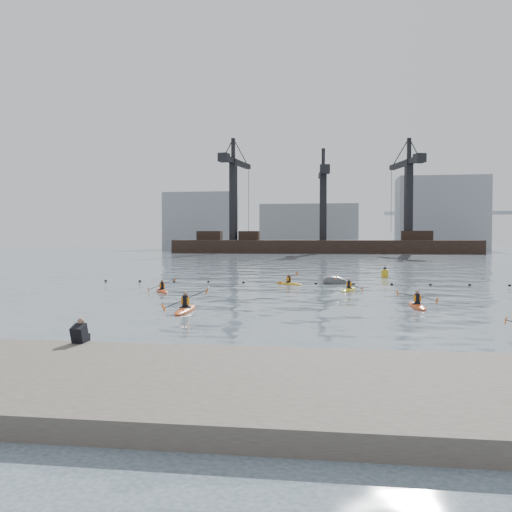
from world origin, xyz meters
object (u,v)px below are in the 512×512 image
at_px(kayaker_3, 349,289).
at_px(nav_buoy, 385,273).
at_px(kayaker_2, 162,290).
at_px(kayaker_0, 185,309).
at_px(mooring_buoy, 336,284).
at_px(kayaker_4, 417,305).
at_px(kayaker_5, 289,283).

bearing_deg(kayaker_3, nav_buoy, 91.61).
height_order(kayaker_2, kayaker_3, kayaker_3).
height_order(kayaker_3, nav_buoy, nav_buoy).
relative_size(kayaker_0, mooring_buoy, 1.53).
xyz_separation_m(kayaker_3, mooring_buoy, (-0.85, 5.59, -0.09)).
height_order(kayaker_0, kayaker_2, kayaker_0).
height_order(kayaker_2, kayaker_4, kayaker_2).
distance_m(kayaker_4, nav_buoy, 22.47).
relative_size(kayaker_2, kayaker_3, 0.95).
relative_size(kayaker_5, mooring_buoy, 1.12).
height_order(kayaker_2, nav_buoy, nav_buoy).
bearing_deg(kayaker_5, kayaker_3, -92.74).
bearing_deg(kayaker_0, kayaker_5, 74.41).
distance_m(kayaker_0, kayaker_2, 10.36).
bearing_deg(mooring_buoy, kayaker_4, -73.56).
xyz_separation_m(kayaker_5, nav_buoy, (8.44, 9.22, 0.27)).
xyz_separation_m(kayaker_2, nav_buoy, (16.73, 16.34, 0.27)).
bearing_deg(kayaker_0, nav_buoy, 62.22).
xyz_separation_m(kayaker_2, mooring_buoy, (12.11, 8.28, -0.09)).
relative_size(mooring_buoy, nav_buoy, 1.96).
bearing_deg(kayaker_3, kayaker_4, -51.89).
xyz_separation_m(kayaker_3, kayaker_4, (3.39, -8.81, 0.01)).
height_order(kayaker_3, kayaker_4, kayaker_3).
bearing_deg(kayaker_5, nav_buoy, -1.68).
xyz_separation_m(kayaker_4, kayaker_5, (-8.07, 13.25, -0.01)).
relative_size(kayaker_2, kayaker_4, 0.87).
distance_m(kayaker_3, kayaker_5, 6.45).
bearing_deg(kayaker_4, kayaker_0, 12.17).
bearing_deg(kayaker_5, kayaker_0, -152.78).
distance_m(kayaker_2, kayaker_4, 17.46).
bearing_deg(nav_buoy, kayaker_5, -132.48).
bearing_deg(nav_buoy, kayaker_4, -90.95).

